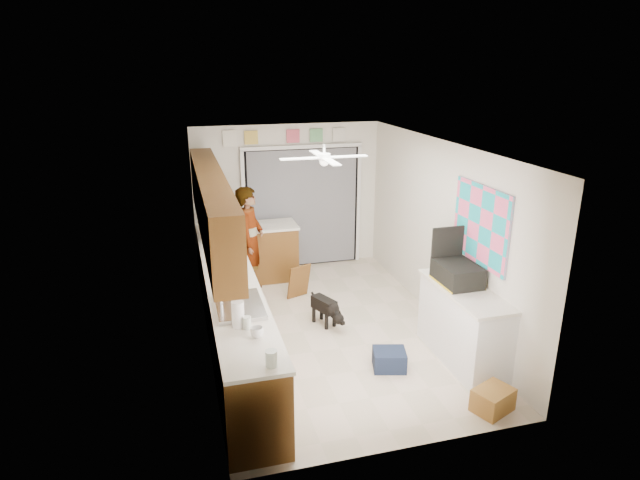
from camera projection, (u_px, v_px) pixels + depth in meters
floor at (328, 328)px, 7.33m from camera, size 5.00×5.00×0.00m
ceiling at (329, 146)px, 6.54m from camera, size 5.00×5.00×0.00m
wall_back at (288, 197)px, 9.22m from camera, size 3.20×0.00×3.20m
wall_front at (408, 331)px, 4.65m from camera, size 3.20×0.00×3.20m
wall_left at (203, 253)px, 6.54m from camera, size 0.00×5.00×5.00m
wall_right at (440, 232)px, 7.34m from camera, size 0.00×5.00×5.00m
left_base_cabinets at (231, 310)px, 6.86m from camera, size 0.60×4.80×0.90m
left_countertop at (230, 276)px, 6.72m from camera, size 0.62×4.80×0.04m
upper_cabinets at (212, 205)px, 6.59m from camera, size 0.32×4.00×0.80m
sink_basin at (239, 306)px, 5.79m from camera, size 0.50×0.76×0.06m
faucet at (221, 300)px, 5.71m from camera, size 0.03×0.03×0.22m
peninsula_base at (266, 253)px, 8.89m from camera, size 1.00×0.60×0.90m
peninsula_top at (265, 226)px, 8.75m from camera, size 1.04×0.64×0.04m
back_opening_recess at (303, 208)px, 9.32m from camera, size 2.00×0.06×2.10m
curtain_panel at (303, 209)px, 9.29m from camera, size 1.90×0.03×2.05m
door_trim_left at (244, 213)px, 9.04m from camera, size 0.06×0.04×2.10m
door_trim_right at (358, 205)px, 9.55m from camera, size 0.06×0.04×2.10m
door_trim_head at (302, 147)px, 8.96m from camera, size 2.10×0.04×0.06m
header_frame_0 at (251, 138)px, 8.71m from camera, size 0.22×0.02×0.22m
header_frame_2 at (293, 136)px, 8.89m from camera, size 0.22×0.02×0.22m
header_frame_3 at (316, 135)px, 8.99m from camera, size 0.22×0.02×0.22m
header_frame_4 at (339, 134)px, 9.09m from camera, size 0.22×0.02×0.22m
route66_sign at (230, 138)px, 8.63m from camera, size 0.22×0.02×0.26m
right_counter_base at (463, 326)px, 6.43m from camera, size 0.50×1.40×0.90m
right_counter_top at (466, 291)px, 6.28m from camera, size 0.54×1.44×0.04m
abstract_painting at (481, 225)px, 6.29m from camera, size 0.03×1.15×0.95m
ceiling_fan at (324, 158)px, 6.78m from camera, size 1.14×1.14×0.24m
microwave at (223, 228)px, 8.05m from camera, size 0.38×0.55×0.30m
cup at (257, 332)px, 5.16m from camera, size 0.15×0.15×0.10m
jar_a at (271, 358)px, 4.66m from camera, size 0.13×0.13×0.15m
jar_b at (247, 323)px, 5.32m from camera, size 0.11×0.11×0.13m
paper_towel_roll at (238, 314)px, 5.34m from camera, size 0.14×0.14×0.27m
suitcase at (457, 274)px, 6.39m from camera, size 0.44×0.58×0.25m
suitcase_rim at (457, 282)px, 6.43m from camera, size 0.44×0.58×0.02m
suitcase_lid at (447, 246)px, 6.58m from camera, size 0.42×0.03×0.50m
cardboard_box at (493, 400)px, 5.57m from camera, size 0.49×0.43×0.25m
navy_crate at (389, 360)px, 6.34m from camera, size 0.45×0.40×0.23m
cabinet_door_panel at (299, 281)px, 8.20m from camera, size 0.39×0.26×0.54m
man at (250, 240)px, 8.28m from camera, size 0.61×0.73×1.70m
dog at (324, 310)px, 7.39m from camera, size 0.44×0.61×0.44m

